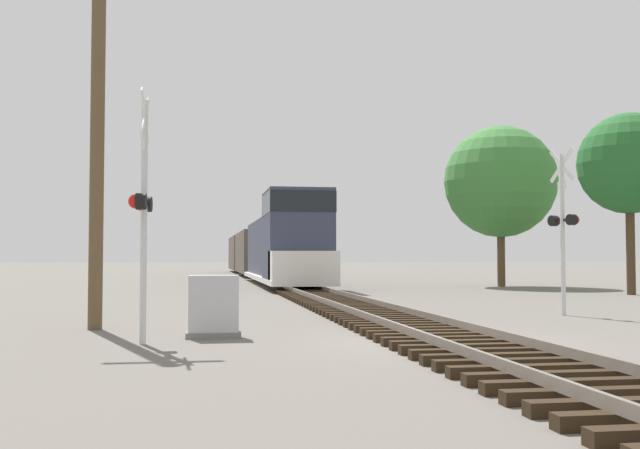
% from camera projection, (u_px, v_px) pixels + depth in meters
% --- Properties ---
extents(ground_plane, '(400.00, 400.00, 0.00)m').
position_uv_depth(ground_plane, '(446.00, 343.00, 13.88)').
color(ground_plane, '#666059').
extents(rail_track_bed, '(2.60, 160.00, 0.31)m').
position_uv_depth(rail_track_bed, '(446.00, 336.00, 13.89)').
color(rail_track_bed, black).
rests_on(rail_track_bed, ground).
extents(freight_train, '(3.02, 51.14, 4.71)m').
position_uv_depth(freight_train, '(261.00, 252.00, 55.78)').
color(freight_train, '#33384C').
rests_on(freight_train, ground).
extents(crossing_signal_near, '(0.39, 1.01, 4.67)m').
position_uv_depth(crossing_signal_near, '(143.00, 206.00, 13.80)').
color(crossing_signal_near, silver).
rests_on(crossing_signal_near, ground).
extents(crossing_signal_far, '(0.54, 1.01, 4.59)m').
position_uv_depth(crossing_signal_far, '(563.00, 223.00, 20.50)').
color(crossing_signal_far, silver).
rests_on(crossing_signal_far, ground).
extents(relay_cabinet, '(1.08, 0.57, 1.23)m').
position_uv_depth(relay_cabinet, '(213.00, 307.00, 14.82)').
color(relay_cabinet, slate).
rests_on(relay_cabinet, ground).
extents(utility_pole, '(1.80, 0.31, 9.33)m').
position_uv_depth(utility_pole, '(98.00, 114.00, 16.65)').
color(utility_pole, brown).
rests_on(utility_pole, ground).
extents(tree_far_right, '(4.27, 4.27, 7.67)m').
position_uv_depth(tree_far_right, '(629.00, 164.00, 31.56)').
color(tree_far_right, '#473521').
rests_on(tree_far_right, ground).
extents(tree_mid_background, '(6.00, 6.00, 8.63)m').
position_uv_depth(tree_mid_background, '(500.00, 182.00, 40.14)').
color(tree_mid_background, brown).
rests_on(tree_mid_background, ground).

